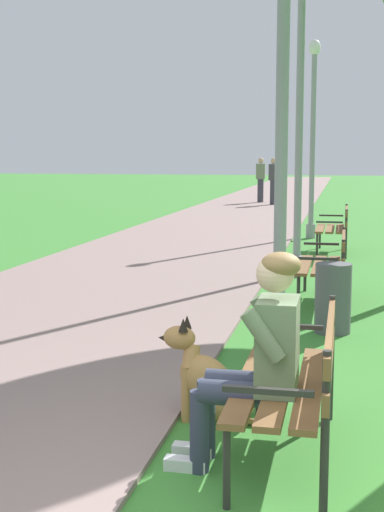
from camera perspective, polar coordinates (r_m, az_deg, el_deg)
paved_path at (r=27.16m, az=5.47°, el=4.24°), size 3.93×60.00×0.04m
park_bench_near at (r=4.31m, az=8.22°, el=-9.15°), size 0.55×1.50×0.85m
park_bench_mid at (r=8.86m, az=10.57°, el=-0.36°), size 0.55×1.50×0.85m
park_bench_far at (r=13.30m, az=11.20°, el=2.38°), size 0.55×1.50×0.85m
person_seated_on_near_bench at (r=4.10m, az=5.18°, el=-7.56°), size 0.74×0.49×1.25m
dog_shepherd at (r=4.92m, az=1.69°, el=-9.99°), size 0.83×0.30×0.71m
lamp_post_near at (r=6.37m, az=7.11°, el=13.55°), size 0.24×0.24×4.65m
lamp_post_mid at (r=10.67m, az=8.43°, el=10.80°), size 0.24×0.24×4.48m
lamp_post_far at (r=15.62m, az=9.44°, el=9.17°), size 0.24×0.24×4.11m
litter_bin at (r=7.41m, az=10.98°, el=-3.27°), size 0.36×0.36×0.70m
pedestrian_distant at (r=26.65m, az=5.40°, el=5.93°), size 0.32×0.22×1.65m
pedestrian_further_distant at (r=25.46m, az=6.39°, el=5.83°), size 0.32×0.22×1.65m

